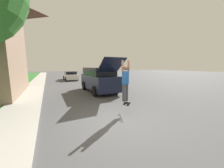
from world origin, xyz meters
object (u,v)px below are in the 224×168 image
at_px(skateboarder, 125,80).
at_px(skateboard, 126,104).
at_px(suv_parked, 99,79).
at_px(car_down_street, 70,76).

distance_m(skateboarder, skateboard, 1.10).
height_order(suv_parked, car_down_street, suv_parked).
height_order(suv_parked, skateboard, suv_parked).
bearing_deg(skateboard, suv_parked, 82.41).
xyz_separation_m(suv_parked, skateboarder, (-0.78, -5.45, 0.46)).
height_order(car_down_street, skateboard, car_down_street).
relative_size(skateboarder, skateboard, 2.46).
distance_m(suv_parked, skateboarder, 5.52).
bearing_deg(skateboard, car_down_street, 89.74).
relative_size(suv_parked, skateboarder, 2.98).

